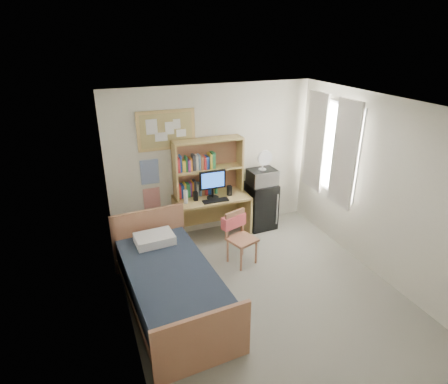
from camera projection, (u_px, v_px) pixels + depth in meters
name	position (u px, v px, depth m)	size (l,w,h in m)	color
floor	(265.00, 296.00, 5.20)	(3.60, 4.20, 0.02)	gray
ceiling	(275.00, 107.00, 4.16)	(3.60, 4.20, 0.02)	white
wall_back	(213.00, 161.00, 6.47)	(3.60, 0.04, 2.60)	silver
wall_front	(396.00, 324.00, 2.89)	(3.60, 0.04, 2.60)	silver
wall_left	(122.00, 238.00, 4.08)	(0.04, 4.20, 2.60)	silver
wall_right	(383.00, 191.00, 5.28)	(0.04, 4.20, 2.60)	silver
window_unit	(330.00, 148.00, 6.17)	(0.10, 1.40, 1.70)	white
curtain_left	(344.00, 155.00, 5.82)	(0.04, 0.55, 1.70)	silver
curtain_right	(315.00, 142.00, 6.50)	(0.04, 0.55, 1.70)	silver
bulletin_board	(166.00, 130.00, 5.95)	(0.94, 0.03, 0.64)	tan
poster_wave	(150.00, 172.00, 6.12)	(0.30, 0.01, 0.42)	#254795
poster_japan	(152.00, 198.00, 6.31)	(0.28, 0.01, 0.36)	red
desk	(212.00, 217.00, 6.50)	(1.26, 0.63, 0.79)	tan
desk_chair	(242.00, 239.00, 5.76)	(0.42, 0.42, 0.85)	#A97050
mini_fridge	(260.00, 205.00, 6.86)	(0.50, 0.50, 0.85)	black
bed	(172.00, 289.00, 4.85)	(1.06, 2.13, 0.58)	#1B2331
hutch	(208.00, 167.00, 6.28)	(1.18, 0.30, 0.96)	tan
monitor	(213.00, 185.00, 6.20)	(0.45, 0.03, 0.48)	black
keyboard	(216.00, 201.00, 6.17)	(0.43, 0.14, 0.02)	black
speaker_left	(196.00, 196.00, 6.16)	(0.07, 0.07, 0.16)	black
speaker_right	(229.00, 191.00, 6.35)	(0.07, 0.07, 0.17)	black
water_bottle	(186.00, 197.00, 6.06)	(0.07, 0.07, 0.23)	white
hoodie	(234.00, 221.00, 5.81)	(0.42, 0.13, 0.20)	#EC5A5F
microwave	(262.00, 177.00, 6.62)	(0.48, 0.36, 0.28)	#BDBDC2
desk_fan	(263.00, 161.00, 6.50)	(0.26, 0.26, 0.33)	white
pillow	(154.00, 239.00, 5.33)	(0.54, 0.38, 0.13)	white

